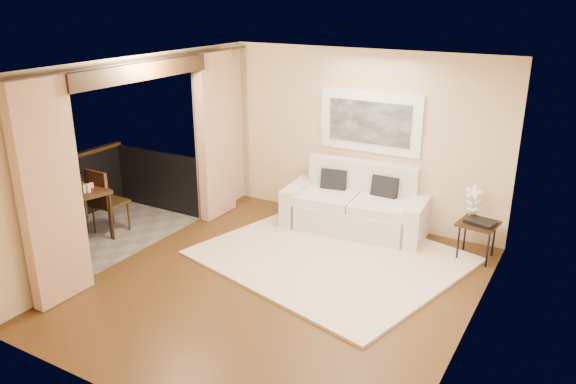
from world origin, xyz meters
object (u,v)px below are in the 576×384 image
Objects in this scene: balcony_chair_far at (103,197)px; bistro_table at (80,195)px; balcony_chair_near at (69,210)px; ice_bucket at (76,180)px; orchid at (473,201)px; sofa at (356,207)px; side_table at (478,226)px.

bistro_table is at bearing 85.36° from balcony_chair_far.
ice_bucket is (-0.14, 0.29, 0.35)m from balcony_chair_near.
balcony_chair_near is (-0.00, -0.20, -0.17)m from bistro_table.
orchid is 0.53× the size of bistro_table.
sofa is 3.81m from balcony_chair_far.
balcony_chair_far is at bearing 83.01° from bistro_table.
side_table is 5.70m from ice_bucket.
bistro_table is 4.32× the size of ice_bucket.
sofa is at bearing 23.86° from balcony_chair_near.
side_table is (1.83, -0.10, 0.11)m from sofa.
ice_bucket reaches higher than balcony_chair_near.
balcony_chair_far is at bearing 69.99° from balcony_chair_near.
ice_bucket is at bearing -150.39° from sofa.
side_table is 5.59m from bistro_table.
balcony_chair_far is 0.58m from balcony_chair_near.
ice_bucket is at bearing 58.84° from balcony_chair_far.
bistro_table is (-5.08, -2.33, 0.26)m from side_table.
side_table is 2.74× the size of ice_bucket.
orchid reaches higher than balcony_chair_near.
bistro_table is 0.40m from balcony_chair_far.
bistro_table is at bearing 73.88° from balcony_chair_near.
ice_bucket reaches higher than side_table.
sofa is at bearing 34.60° from ice_bucket.
sofa reaches higher than orchid.
sofa is 4.03× the size of side_table.
balcony_chair_far is (-3.20, -2.06, 0.24)m from sofa.
bistro_table is 0.25m from ice_bucket.
sofa is 4.83× the size of orchid.
orchid reaches higher than side_table.
side_table is at bearing 23.26° from ice_bucket.
orchid is 0.44× the size of balcony_chair_far.
sofa reaches higher than ice_bucket.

